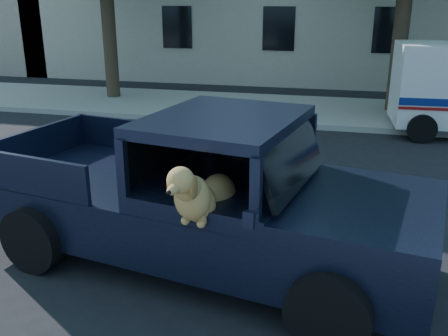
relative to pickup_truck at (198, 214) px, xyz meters
name	(u,v)px	position (x,y,z in m)	size (l,w,h in m)	color
ground	(77,240)	(-1.87, 0.13, -0.67)	(120.00, 120.00, 0.00)	black
far_sidewalk	(226,106)	(-1.87, 9.33, -0.60)	(60.00, 4.00, 0.15)	gray
lane_stripes	(256,174)	(0.13, 3.53, -0.67)	(21.60, 0.14, 0.01)	silver
pickup_truck	(198,214)	(0.00, 0.00, 0.00)	(5.88, 3.34, 2.00)	black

